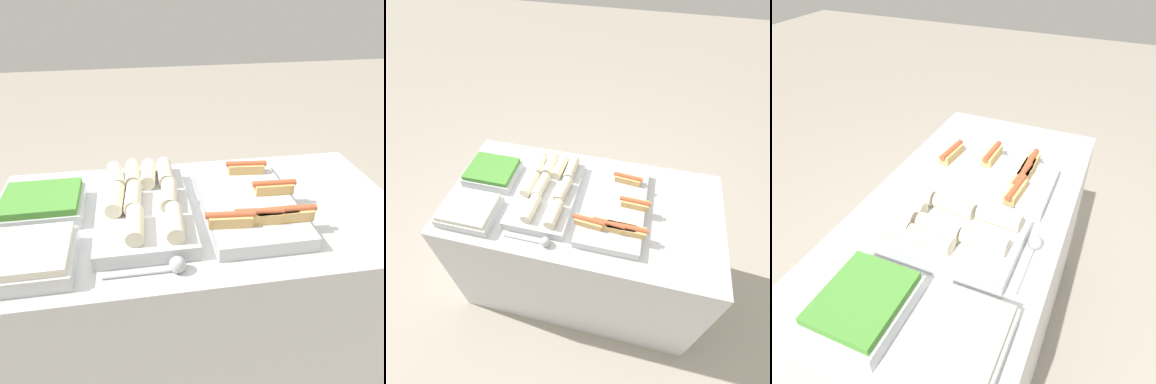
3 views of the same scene
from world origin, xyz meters
The scene contains 7 objects.
ground_plane centered at (0.00, 0.00, 0.00)m, with size 12.00×12.00×0.00m, color #ADA393.
counter centered at (0.00, 0.00, 0.43)m, with size 1.45×0.75×0.87m.
tray_hotdogs centered at (0.17, -0.01, 0.90)m, with size 0.36×0.55×0.10m.
tray_wraps centered at (-0.19, 0.01, 0.91)m, with size 0.31×0.52×0.11m.
tray_side_front centered at (-0.54, -0.21, 0.91)m, with size 0.28×0.23×0.07m.
tray_side_back centered at (-0.54, 0.07, 0.91)m, with size 0.28×0.23×0.07m.
serving_spoon_near centered at (-0.13, -0.29, 0.89)m, with size 0.24×0.05×0.05m.
Camera 3 is at (-1.00, -0.43, 1.76)m, focal length 35.00 mm.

